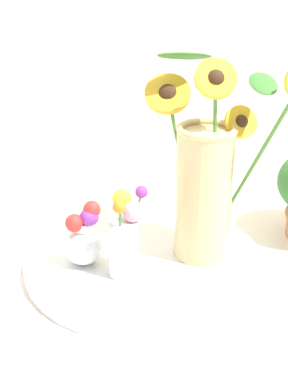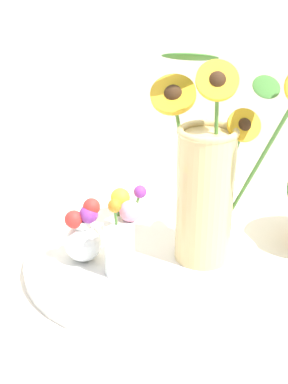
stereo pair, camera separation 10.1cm
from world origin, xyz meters
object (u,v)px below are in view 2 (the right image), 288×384
Objects in this scene: mason_jar_sunflowers at (206,183)px; vase_small_center at (121,235)px; serving_tray at (144,261)px; vase_bulb_right at (83,236)px.

mason_jar_sunflowers is 2.43× the size of vase_small_center.
mason_jar_sunflowers reaches higher than serving_tray.
mason_jar_sunflowers reaches higher than vase_small_center.
vase_bulb_right is at bearing 150.30° from vase_small_center.
vase_small_center is at bearing -161.69° from mason_jar_sunflowers.
mason_jar_sunflowers is at bearing 2.51° from vase_bulb_right.
vase_small_center reaches higher than serving_tray.
serving_tray is 1.19× the size of mason_jar_sunflowers.
mason_jar_sunflowers is at bearing 0.73° from serving_tray.
vase_small_center is (-0.04, -0.05, 0.09)m from serving_tray.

